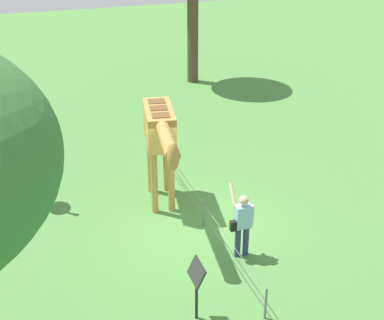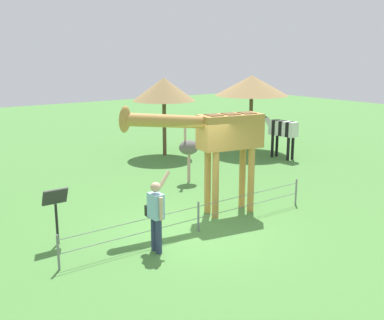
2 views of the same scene
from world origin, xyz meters
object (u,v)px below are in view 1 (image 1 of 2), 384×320
object	(u,v)px
zebra	(3,103)
info_sign	(197,280)
visitor	(242,222)
giraffe	(161,135)
ostrich	(36,165)

from	to	relation	value
zebra	info_sign	size ratio (longest dim) A/B	1.38
info_sign	visitor	bearing A→B (deg)	133.95
giraffe	zebra	size ratio (longest dim) A/B	2.16
info_sign	giraffe	bearing A→B (deg)	172.54
ostrich	info_sign	world-z (taller)	ostrich
visitor	ostrich	size ratio (longest dim) A/B	0.77
ostrich	info_sign	distance (m)	6.04
zebra	info_sign	world-z (taller)	zebra
visitor	info_sign	bearing A→B (deg)	-46.05
giraffe	zebra	world-z (taller)	giraffe
giraffe	ostrich	size ratio (longest dim) A/B	1.75
zebra	ostrich	xyz separation A→B (m)	(5.19, 0.68, 0.01)
visitor	ostrich	bearing A→B (deg)	-132.92
ostrich	info_sign	xyz separation A→B (m)	(5.49, 2.51, -0.23)
giraffe	visitor	bearing A→B (deg)	22.72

